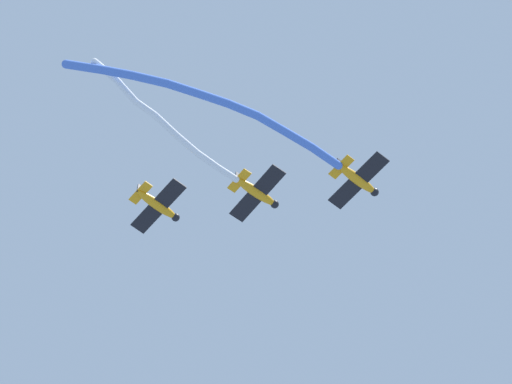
% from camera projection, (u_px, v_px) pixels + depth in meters
% --- Properties ---
extents(airplane_lead, '(7.36, 5.51, 1.83)m').
position_uv_depth(airplane_lead, '(358.00, 180.00, 100.18)').
color(airplane_lead, orange).
extents(smoke_trail_lead, '(10.69, 27.00, 2.23)m').
position_uv_depth(smoke_trail_lead, '(212.00, 105.00, 95.15)').
color(smoke_trail_lead, '#4C75DB').
extents(airplane_left_wing, '(7.39, 5.56, 1.83)m').
position_uv_depth(airplane_left_wing, '(257.00, 193.00, 101.24)').
color(airplane_left_wing, orange).
extents(smoke_trail_left_wing, '(1.48, 19.01, 1.64)m').
position_uv_depth(smoke_trail_left_wing, '(166.00, 125.00, 96.72)').
color(smoke_trail_left_wing, white).
extents(airplane_right_wing, '(7.35, 5.50, 1.83)m').
position_uv_depth(airplane_right_wing, '(158.00, 205.00, 102.31)').
color(airplane_right_wing, orange).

